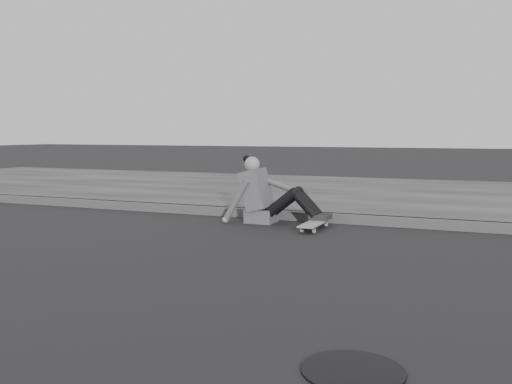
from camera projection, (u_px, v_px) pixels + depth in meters
ground at (326, 271)px, 4.85m from camera, size 80.00×80.00×0.00m
curb at (381, 221)px, 7.21m from camera, size 24.00×0.16×0.12m
sidewalk at (413, 196)px, 9.98m from camera, size 24.00×6.00×0.12m
manhole at (353, 371)px, 2.80m from camera, size 0.51×0.51×0.01m
skateboard at (315, 224)px, 6.92m from camera, size 0.20×0.78×0.09m
seated_woman at (266, 195)px, 7.39m from camera, size 1.38×0.46×0.88m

